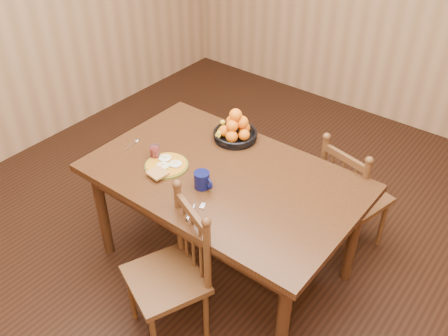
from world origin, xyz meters
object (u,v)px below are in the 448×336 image
Objects in this scene: chair_far at (350,197)px; fruit_bowl at (235,130)px; dining_table at (224,186)px; breakfast_plate at (166,165)px; coffee_mug at (202,180)px; chair_near at (172,275)px.

fruit_bowl is (-0.73, -0.31, 0.39)m from chair_far.
fruit_bowl is at bearing 117.70° from dining_table.
fruit_bowl is at bearing 75.01° from breakfast_plate.
fruit_bowl is (-0.16, 0.52, 0.02)m from coffee_mug.
coffee_mug is (0.30, -0.01, 0.04)m from breakfast_plate.
chair_far is 3.00× the size of fruit_bowl.
fruit_bowl is at bearing 35.96° from chair_far.
coffee_mug is 0.55m from fruit_bowl.
breakfast_plate is (-0.32, -0.15, 0.10)m from dining_table.
chair_near is (0.08, -0.56, -0.23)m from dining_table.
fruit_bowl is at bearing 128.70° from chair_near.
coffee_mug reaches higher than breakfast_plate.
chair_far is 0.97× the size of chair_near.
chair_near reaches higher than chair_far.
chair_far is at bearing 91.93° from chair_near.
breakfast_plate is 2.20× the size of coffee_mug.
coffee_mug is at bearing -98.21° from dining_table.
coffee_mug is (-0.02, -0.17, 0.14)m from dining_table.
chair_far is 1.23m from breakfast_plate.
coffee_mug reaches higher than dining_table.
dining_table is at bearing -62.30° from fruit_bowl.
dining_table is 5.52× the size of fruit_bowl.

